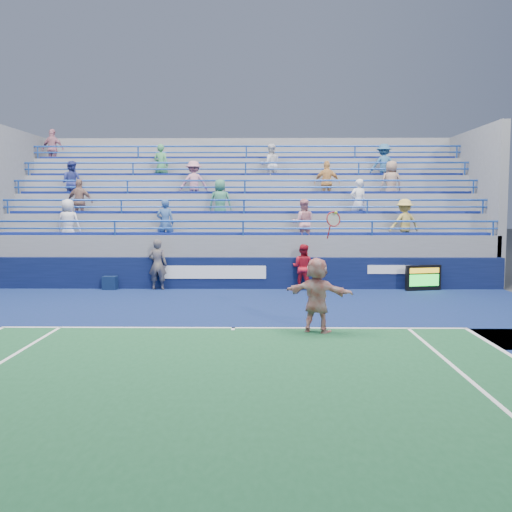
{
  "coord_description": "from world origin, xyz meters",
  "views": [
    {
      "loc": [
        0.69,
        -13.19,
        2.87
      ],
      "look_at": [
        0.5,
        2.5,
        1.5
      ],
      "focal_mm": 40.0,
      "sensor_mm": 36.0,
      "label": 1
    }
  ],
  "objects_px": {
    "tennis_player": "(317,295)",
    "judge_chair": "(111,282)",
    "serve_speed_board": "(423,278)",
    "line_judge": "(158,264)",
    "ball_girl": "(303,267)"
  },
  "relations": [
    {
      "from": "serve_speed_board",
      "to": "line_judge",
      "type": "bearing_deg",
      "value": 179.26
    },
    {
      "from": "serve_speed_board",
      "to": "ball_girl",
      "type": "relative_size",
      "value": 0.8
    },
    {
      "from": "line_judge",
      "to": "serve_speed_board",
      "type": "bearing_deg",
      "value": -176.16
    },
    {
      "from": "tennis_player",
      "to": "ball_girl",
      "type": "height_order",
      "value": "tennis_player"
    },
    {
      "from": "ball_girl",
      "to": "judge_chair",
      "type": "bearing_deg",
      "value": 23.41
    },
    {
      "from": "line_judge",
      "to": "ball_girl",
      "type": "height_order",
      "value": "line_judge"
    },
    {
      "from": "judge_chair",
      "to": "tennis_player",
      "type": "xyz_separation_m",
      "value": [
        6.5,
        -6.64,
        0.6
      ]
    },
    {
      "from": "tennis_player",
      "to": "line_judge",
      "type": "xyz_separation_m",
      "value": [
        -4.85,
        6.59,
        0.01
      ]
    },
    {
      "from": "judge_chair",
      "to": "tennis_player",
      "type": "distance_m",
      "value": 9.31
    },
    {
      "from": "serve_speed_board",
      "to": "line_judge",
      "type": "relative_size",
      "value": 0.72
    },
    {
      "from": "serve_speed_board",
      "to": "judge_chair",
      "type": "bearing_deg",
      "value": 179.09
    },
    {
      "from": "serve_speed_board",
      "to": "judge_chair",
      "type": "relative_size",
      "value": 1.51
    },
    {
      "from": "line_judge",
      "to": "ball_girl",
      "type": "bearing_deg",
      "value": -175.1
    },
    {
      "from": "tennis_player",
      "to": "judge_chair",
      "type": "bearing_deg",
      "value": 134.35
    },
    {
      "from": "serve_speed_board",
      "to": "ball_girl",
      "type": "distance_m",
      "value": 4.1
    }
  ]
}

